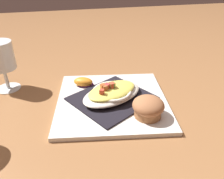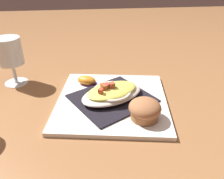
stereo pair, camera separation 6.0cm
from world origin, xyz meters
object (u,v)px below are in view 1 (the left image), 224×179
at_px(stemmed_glass, 1,59).
at_px(gratin_dish, 112,92).
at_px(muffin, 148,107).
at_px(orange_garnish, 84,82).
at_px(square_plate, 112,101).

bearing_deg(stemmed_glass, gratin_dish, -27.17).
bearing_deg(muffin, stemmed_glass, 145.85).
height_order(muffin, orange_garnish, muffin).
xyz_separation_m(gratin_dish, stemmed_glass, (-0.29, 0.15, 0.06)).
relative_size(gratin_dish, stemmed_glass, 1.37).
bearing_deg(muffin, orange_garnish, 125.41).
distance_m(gratin_dish, muffin, 0.11).
distance_m(square_plate, orange_garnish, 0.11).
bearing_deg(gratin_dish, square_plate, 19.74).
xyz_separation_m(square_plate, gratin_dish, (-0.00, -0.00, 0.03)).
xyz_separation_m(square_plate, orange_garnish, (-0.07, 0.09, 0.02)).
height_order(gratin_dish, orange_garnish, gratin_dish).
bearing_deg(orange_garnish, muffin, -54.59).
relative_size(gratin_dish, orange_garnish, 3.04).
height_order(muffin, stemmed_glass, stemmed_glass).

